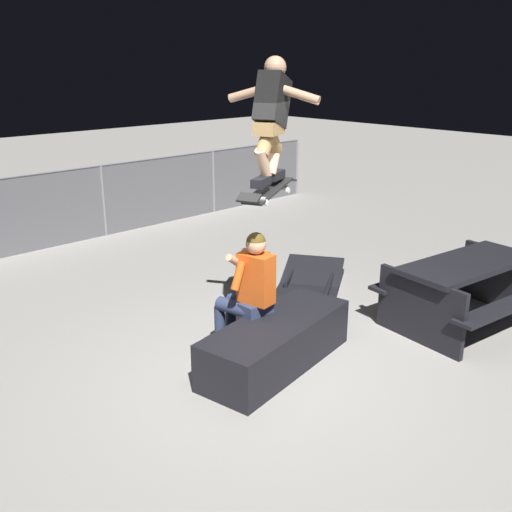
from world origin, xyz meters
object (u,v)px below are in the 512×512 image
at_px(kicker_ramp, 311,281).
at_px(skater_airborne, 271,114).
at_px(picnic_table_back, 466,282).
at_px(skateboard, 268,190).
at_px(ledge_box_main, 276,343).
at_px(person_sitting_on_ledge, 247,287).

bearing_deg(kicker_ramp, skater_airborne, -151.11).
bearing_deg(picnic_table_back, skateboard, 154.47).
bearing_deg(ledge_box_main, person_sitting_on_ledge, 94.99).
xyz_separation_m(person_sitting_on_ledge, picnic_table_back, (2.25, -1.16, -0.22)).
distance_m(kicker_ramp, picnic_table_back, 2.06).
distance_m(ledge_box_main, kicker_ramp, 2.22).
bearing_deg(picnic_table_back, person_sitting_on_ledge, 152.81).
bearing_deg(skater_airborne, picnic_table_back, -26.59).
relative_size(skateboard, kicker_ramp, 0.73).
height_order(person_sitting_on_ledge, picnic_table_back, person_sitting_on_ledge).
relative_size(skater_airborne, picnic_table_back, 0.60).
xyz_separation_m(skateboard, skater_airborne, (0.05, 0.02, 0.69)).
bearing_deg(person_sitting_on_ledge, picnic_table_back, -27.19).
height_order(skater_airborne, picnic_table_back, skater_airborne).
bearing_deg(skateboard, picnic_table_back, -25.53).
bearing_deg(picnic_table_back, kicker_ramp, 100.20).
bearing_deg(person_sitting_on_ledge, ledge_box_main, -85.01).
height_order(ledge_box_main, kicker_ramp, ledge_box_main).
xyz_separation_m(kicker_ramp, picnic_table_back, (0.36, -1.97, 0.45)).
xyz_separation_m(skater_airborne, kicker_ramp, (1.71, 0.94, -2.34)).
distance_m(person_sitting_on_ledge, kicker_ramp, 2.17).
bearing_deg(skateboard, skater_airborne, 23.14).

